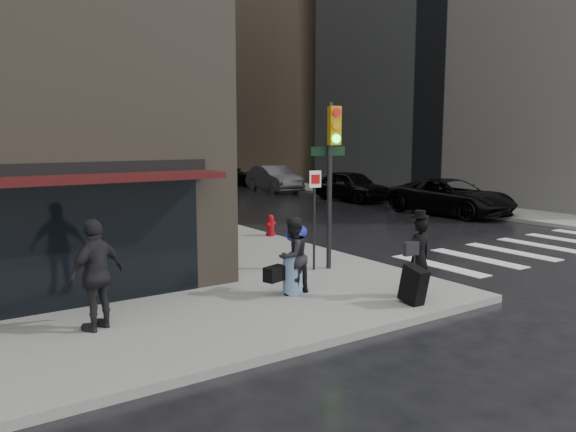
{
  "coord_description": "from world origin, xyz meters",
  "views": [
    {
      "loc": [
        -7.96,
        -8.86,
        3.41
      ],
      "look_at": [
        0.3,
        3.41,
        1.3
      ],
      "focal_mm": 35.0,
      "sensor_mm": 36.0,
      "label": 1
    }
  ],
  "objects_px": {
    "parked_car_0": "(451,197)",
    "parked_car_2": "(274,179)",
    "parked_car_1": "(351,186)",
    "man_overcoat": "(418,261)",
    "fire_hydrant": "(271,226)",
    "parked_car_3": "(224,173)",
    "parked_car_5": "(165,165)",
    "parked_car_6": "(133,162)",
    "man_jeans": "(292,256)",
    "traffic_light": "(330,163)",
    "man_greycoat": "(97,275)",
    "parked_car_4": "(190,168)"
  },
  "relations": [
    {
      "from": "parked_car_1",
      "to": "parked_car_6",
      "type": "distance_m",
      "value": 32.68
    },
    {
      "from": "parked_car_1",
      "to": "parked_car_2",
      "type": "distance_m",
      "value": 6.57
    },
    {
      "from": "parked_car_0",
      "to": "parked_car_2",
      "type": "relative_size",
      "value": 1.16
    },
    {
      "from": "parked_car_3",
      "to": "parked_car_4",
      "type": "distance_m",
      "value": 6.54
    },
    {
      "from": "parked_car_0",
      "to": "parked_car_5",
      "type": "distance_m",
      "value": 32.67
    },
    {
      "from": "man_overcoat",
      "to": "traffic_light",
      "type": "distance_m",
      "value": 3.49
    },
    {
      "from": "man_overcoat",
      "to": "fire_hydrant",
      "type": "height_order",
      "value": "man_overcoat"
    },
    {
      "from": "man_greycoat",
      "to": "parked_car_2",
      "type": "height_order",
      "value": "man_greycoat"
    },
    {
      "from": "man_overcoat",
      "to": "traffic_light",
      "type": "bearing_deg",
      "value": -88.58
    },
    {
      "from": "man_overcoat",
      "to": "fire_hydrant",
      "type": "xyz_separation_m",
      "value": [
        1.37,
        7.76,
        -0.44
      ]
    },
    {
      "from": "parked_car_3",
      "to": "parked_car_5",
      "type": "height_order",
      "value": "parked_car_5"
    },
    {
      "from": "man_overcoat",
      "to": "parked_car_4",
      "type": "relative_size",
      "value": 0.38
    },
    {
      "from": "parked_car_0",
      "to": "parked_car_6",
      "type": "distance_m",
      "value": 39.21
    },
    {
      "from": "parked_car_1",
      "to": "parked_car_0",
      "type": "bearing_deg",
      "value": -89.74
    },
    {
      "from": "parked_car_6",
      "to": "parked_car_0",
      "type": "bearing_deg",
      "value": -89.64
    },
    {
      "from": "man_overcoat",
      "to": "parked_car_2",
      "type": "distance_m",
      "value": 23.92
    },
    {
      "from": "parked_car_1",
      "to": "parked_car_6",
      "type": "height_order",
      "value": "parked_car_6"
    },
    {
      "from": "parked_car_0",
      "to": "parked_car_6",
      "type": "relative_size",
      "value": 0.95
    },
    {
      "from": "parked_car_0",
      "to": "man_greycoat",
      "type": "bearing_deg",
      "value": -162.93
    },
    {
      "from": "parked_car_2",
      "to": "parked_car_3",
      "type": "bearing_deg",
      "value": 95.75
    },
    {
      "from": "parked_car_1",
      "to": "parked_car_4",
      "type": "distance_m",
      "value": 19.61
    },
    {
      "from": "man_overcoat",
      "to": "man_greycoat",
      "type": "xyz_separation_m",
      "value": [
        -5.89,
        1.7,
        0.2
      ]
    },
    {
      "from": "parked_car_0",
      "to": "parked_car_3",
      "type": "height_order",
      "value": "parked_car_0"
    },
    {
      "from": "man_greycoat",
      "to": "parked_car_3",
      "type": "height_order",
      "value": "man_greycoat"
    },
    {
      "from": "man_greycoat",
      "to": "man_jeans",
      "type": "bearing_deg",
      "value": 152.05
    },
    {
      "from": "man_greycoat",
      "to": "parked_car_6",
      "type": "height_order",
      "value": "man_greycoat"
    },
    {
      "from": "man_jeans",
      "to": "parked_car_5",
      "type": "bearing_deg",
      "value": -126.04
    },
    {
      "from": "man_jeans",
      "to": "parked_car_1",
      "type": "bearing_deg",
      "value": -151.9
    },
    {
      "from": "man_overcoat",
      "to": "fire_hydrant",
      "type": "bearing_deg",
      "value": -97.56
    },
    {
      "from": "fire_hydrant",
      "to": "parked_car_5",
      "type": "relative_size",
      "value": 0.14
    },
    {
      "from": "traffic_light",
      "to": "parked_car_1",
      "type": "height_order",
      "value": "traffic_light"
    },
    {
      "from": "traffic_light",
      "to": "parked_car_5",
      "type": "xyz_separation_m",
      "value": [
        10.97,
        38.23,
        -1.95
      ]
    },
    {
      "from": "parked_car_0",
      "to": "parked_car_1",
      "type": "height_order",
      "value": "parked_car_1"
    },
    {
      "from": "man_overcoat",
      "to": "parked_car_5",
      "type": "bearing_deg",
      "value": -102.53
    },
    {
      "from": "man_greycoat",
      "to": "parked_car_5",
      "type": "bearing_deg",
      "value": -140.13
    },
    {
      "from": "parked_car_4",
      "to": "parked_car_5",
      "type": "distance_m",
      "value": 6.55
    },
    {
      "from": "man_greycoat",
      "to": "fire_hydrant",
      "type": "xyz_separation_m",
      "value": [
        7.26,
        6.05,
        -0.64
      ]
    },
    {
      "from": "man_overcoat",
      "to": "parked_car_1",
      "type": "height_order",
      "value": "man_overcoat"
    },
    {
      "from": "man_jeans",
      "to": "fire_hydrant",
      "type": "relative_size",
      "value": 2.3
    },
    {
      "from": "man_jeans",
      "to": "parked_car_4",
      "type": "bearing_deg",
      "value": -128.62
    },
    {
      "from": "man_greycoat",
      "to": "parked_car_1",
      "type": "height_order",
      "value": "man_greycoat"
    },
    {
      "from": "parked_car_0",
      "to": "parked_car_4",
      "type": "distance_m",
      "value": 26.14
    },
    {
      "from": "parked_car_2",
      "to": "parked_car_5",
      "type": "height_order",
      "value": "parked_car_5"
    },
    {
      "from": "man_greycoat",
      "to": "fire_hydrant",
      "type": "distance_m",
      "value": 9.48
    },
    {
      "from": "man_jeans",
      "to": "parked_car_3",
      "type": "xyz_separation_m",
      "value": [
        12.19,
        26.48,
        -0.18
      ]
    },
    {
      "from": "traffic_light",
      "to": "parked_car_0",
      "type": "distance_m",
      "value": 12.6
    },
    {
      "from": "man_jeans",
      "to": "parked_car_5",
      "type": "distance_m",
      "value": 41.62
    },
    {
      "from": "man_greycoat",
      "to": "parked_car_6",
      "type": "bearing_deg",
      "value": -136.26
    },
    {
      "from": "parked_car_4",
      "to": "parked_car_5",
      "type": "xyz_separation_m",
      "value": [
        0.47,
        6.53,
        0.01
      ]
    },
    {
      "from": "traffic_light",
      "to": "parked_car_5",
      "type": "relative_size",
      "value": 0.82
    }
  ]
}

